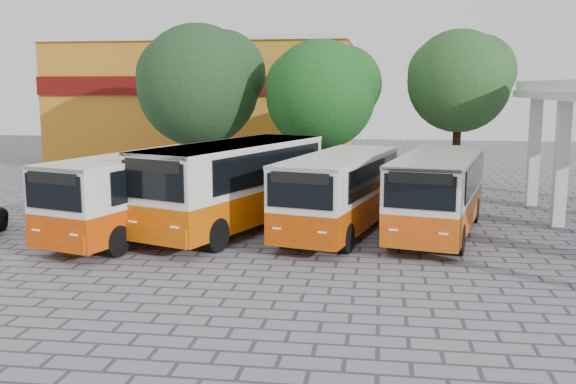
% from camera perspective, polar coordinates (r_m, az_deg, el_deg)
% --- Properties ---
extents(ground, '(90.00, 90.00, 0.00)m').
position_cam_1_polar(ground, '(19.34, 4.36, -6.19)').
color(ground, slate).
rests_on(ground, ground).
extents(shophouse_block, '(20.40, 10.40, 8.30)m').
position_cam_1_polar(shophouse_block, '(46.23, -7.17, 8.06)').
color(shophouse_block, '#C17519').
rests_on(shophouse_block, ground).
extents(bus_far_left, '(4.62, 8.41, 2.85)m').
position_cam_1_polar(bus_far_left, '(22.78, -13.05, 0.22)').
color(bus_far_left, '#C23A00').
rests_on(bus_far_left, ground).
extents(bus_centre_left, '(5.61, 9.40, 3.17)m').
position_cam_1_polar(bus_centre_left, '(23.11, -4.79, 1.03)').
color(bus_centre_left, '#BE4D00').
rests_on(bus_centre_left, ground).
extents(bus_centre_right, '(4.17, 8.21, 2.81)m').
position_cam_1_polar(bus_centre_right, '(22.62, 4.60, 0.31)').
color(bus_centre_right, '#AB3900').
rests_on(bus_centre_right, ground).
extents(bus_far_right, '(4.07, 8.27, 2.84)m').
position_cam_1_polar(bus_far_right, '(22.99, 13.21, 0.27)').
color(bus_far_right, '#C14607').
rests_on(bus_far_right, ground).
extents(tree_left, '(6.75, 6.42, 8.43)m').
position_cam_1_polar(tree_left, '(34.46, -7.85, 9.72)').
color(tree_left, '#402E1A').
rests_on(tree_left, ground).
extents(tree_middle, '(5.72, 5.45, 7.48)m').
position_cam_1_polar(tree_middle, '(32.15, 3.04, 8.94)').
color(tree_middle, '#4A2E17').
rests_on(tree_middle, ground).
extents(tree_right, '(5.19, 4.94, 7.90)m').
position_cam_1_polar(tree_right, '(32.43, 15.09, 9.78)').
color(tree_right, black).
rests_on(tree_right, ground).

